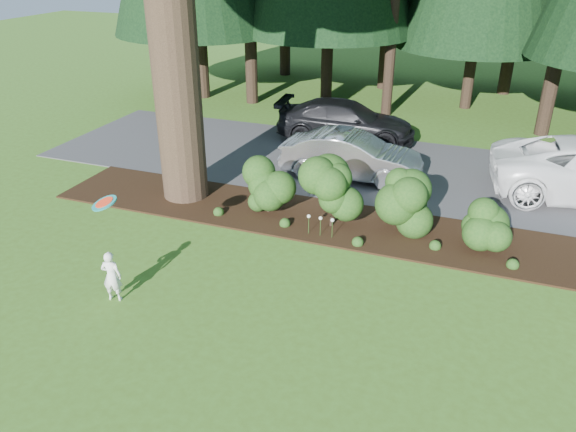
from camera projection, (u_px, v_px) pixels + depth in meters
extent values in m
plane|color=#3D601B|center=(299.00, 291.00, 11.66)|extent=(80.00, 80.00, 0.00)
cube|color=black|center=(341.00, 223.00, 14.38)|extent=(16.00, 2.50, 0.05)
cube|color=#38383A|center=(377.00, 167.00, 17.95)|extent=(22.00, 6.00, 0.03)
sphere|color=#193F13|center=(268.00, 190.00, 14.68)|extent=(1.08, 1.08, 1.08)
cylinder|color=black|center=(268.00, 208.00, 14.91)|extent=(0.08, 0.08, 0.30)
sphere|color=#193F13|center=(332.00, 194.00, 13.83)|extent=(1.35, 1.35, 1.35)
cylinder|color=black|center=(331.00, 222.00, 14.17)|extent=(0.08, 0.08, 0.30)
sphere|color=#193F13|center=(407.00, 204.00, 13.56)|extent=(1.26, 1.26, 1.26)
cylinder|color=black|center=(404.00, 228.00, 13.86)|extent=(0.08, 0.08, 0.30)
sphere|color=#193F13|center=(484.00, 223.00, 12.87)|extent=(1.17, 1.17, 1.17)
cylinder|color=black|center=(480.00, 245.00, 13.12)|extent=(0.08, 0.08, 0.30)
cylinder|color=#193F13|center=(309.00, 226.00, 13.75)|extent=(0.01, 0.01, 0.50)
sphere|color=white|center=(309.00, 216.00, 13.63)|extent=(0.09, 0.09, 0.09)
cylinder|color=#193F13|center=(320.00, 228.00, 13.66)|extent=(0.01, 0.01, 0.50)
sphere|color=white|center=(321.00, 218.00, 13.54)|extent=(0.09, 0.09, 0.09)
cylinder|color=#193F13|center=(332.00, 230.00, 13.56)|extent=(0.01, 0.01, 0.50)
sphere|color=white|center=(333.00, 220.00, 13.44)|extent=(0.09, 0.09, 0.09)
cylinder|color=black|center=(394.00, 3.00, 21.37)|extent=(0.50, 0.50, 8.75)
imported|color=silver|center=(351.00, 156.00, 16.87)|extent=(4.20, 1.49, 1.38)
imported|color=black|center=(346.00, 121.00, 20.00)|extent=(5.06, 2.43, 1.42)
imported|color=white|center=(112.00, 276.00, 11.15)|extent=(0.45, 0.35, 1.10)
cylinder|color=#178182|center=(104.00, 203.00, 10.71)|extent=(0.53, 0.50, 0.26)
cylinder|color=#FF3615|center=(104.00, 202.00, 10.71)|extent=(0.37, 0.35, 0.19)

